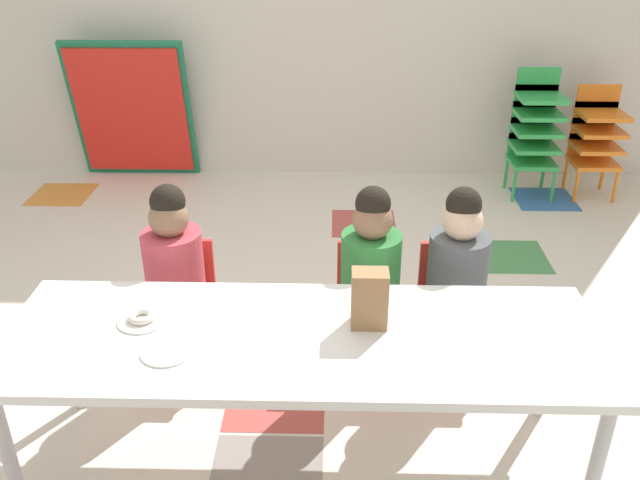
{
  "coord_description": "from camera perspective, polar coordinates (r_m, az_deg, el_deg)",
  "views": [
    {
      "loc": [
        0.25,
        -2.74,
        1.97
      ],
      "look_at": [
        0.2,
        -0.56,
        0.85
      ],
      "focal_mm": 37.29,
      "sensor_mm": 36.0,
      "label": 1
    }
  ],
  "objects": [
    {
      "name": "paper_bag_brown",
      "position": [
        2.37,
        4.27,
        -5.05
      ],
      "size": [
        0.13,
        0.09,
        0.22
      ],
      "primitive_type": "cube",
      "color": "#9E754C",
      "rests_on": "craft_table"
    },
    {
      "name": "seated_child_near_camera",
      "position": [
        2.97,
        -12.39,
        -1.99
      ],
      "size": [
        0.32,
        0.31,
        0.92
      ],
      "color": "red",
      "rests_on": "ground_plane"
    },
    {
      "name": "seated_child_middle_seat",
      "position": [
        2.89,
        4.36,
        -2.24
      ],
      "size": [
        0.33,
        0.33,
        0.92
      ],
      "color": "red",
      "rests_on": "ground_plane"
    },
    {
      "name": "paper_plate_center_table",
      "position": [
        2.35,
        -13.0,
        -9.28
      ],
      "size": [
        0.18,
        0.18,
        0.01
      ],
      "primitive_type": "cylinder",
      "color": "white",
      "rests_on": "craft_table"
    },
    {
      "name": "craft_table",
      "position": [
        2.4,
        -1.5,
        -9.02
      ],
      "size": [
        2.14,
        0.7,
        0.6
      ],
      "color": "white",
      "rests_on": "ground_plane"
    },
    {
      "name": "paper_plate_near_edge",
      "position": [
        2.53,
        -15.01,
        -6.66
      ],
      "size": [
        0.18,
        0.18,
        0.01
      ],
      "primitive_type": "cylinder",
      "color": "white",
      "rests_on": "craft_table"
    },
    {
      "name": "kid_chair_orange_stack",
      "position": [
        5.25,
        22.62,
        8.31
      ],
      "size": [
        0.32,
        0.3,
        0.8
      ],
      "color": "orange",
      "rests_on": "ground_plane"
    },
    {
      "name": "seated_child_far_right",
      "position": [
        2.94,
        11.69,
        -2.28
      ],
      "size": [
        0.32,
        0.32,
        0.92
      ],
      "color": "red",
      "rests_on": "ground_plane"
    },
    {
      "name": "donut_powdered_on_plate",
      "position": [
        2.52,
        -15.06,
        -6.32
      ],
      "size": [
        0.1,
        0.1,
        0.03
      ],
      "primitive_type": "torus",
      "color": "white",
      "rests_on": "craft_table"
    },
    {
      "name": "ground_plane",
      "position": [
        3.39,
        -3.15,
        -8.59
      ],
      "size": [
        5.82,
        4.73,
        0.02
      ],
      "color": "silver"
    },
    {
      "name": "kid_chair_green_stack",
      "position": [
        5.09,
        17.98,
        9.25
      ],
      "size": [
        0.32,
        0.3,
        0.92
      ],
      "color": "green",
      "rests_on": "ground_plane"
    },
    {
      "name": "folded_activity_table",
      "position": [
        5.34,
        -15.81,
        10.59
      ],
      "size": [
        0.9,
        0.29,
        1.09
      ],
      "color": "#19724C",
      "rests_on": "ground_plane"
    }
  ]
}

